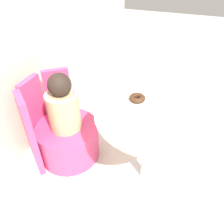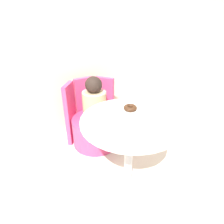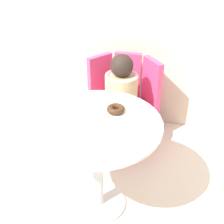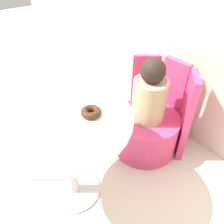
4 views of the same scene
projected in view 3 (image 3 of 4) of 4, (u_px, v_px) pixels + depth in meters
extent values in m
plane|color=beige|center=(91.00, 197.00, 2.30)|extent=(12.00, 12.00, 0.00)
cylinder|color=silver|center=(99.00, 202.00, 2.24)|extent=(0.39, 0.39, 0.02)
cylinder|color=silver|center=(97.00, 167.00, 2.06)|extent=(0.07, 0.07, 0.67)
cylinder|color=white|center=(96.00, 124.00, 1.87)|extent=(0.81, 0.81, 0.02)
cylinder|color=#D13D70|center=(121.00, 127.00, 2.75)|extent=(0.55, 0.55, 0.34)
cube|color=#D13D70|center=(127.00, 91.00, 2.89)|extent=(0.23, 0.05, 0.75)
cube|color=#D13D70|center=(151.00, 99.00, 2.76)|extent=(0.19, 0.21, 0.75)
cube|color=#D13D70|center=(100.00, 94.00, 2.85)|extent=(0.19, 0.21, 0.75)
cylinder|color=tan|center=(121.00, 94.00, 2.57)|extent=(0.27, 0.27, 0.33)
torus|color=pink|center=(122.00, 76.00, 2.49)|extent=(0.26, 0.26, 0.04)
sphere|color=black|center=(122.00, 66.00, 2.44)|extent=(0.19, 0.19, 0.19)
torus|color=#3D2314|center=(116.00, 109.00, 1.95)|extent=(0.12, 0.12, 0.04)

